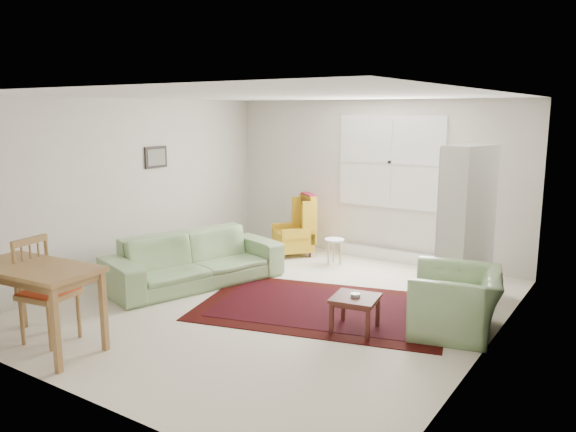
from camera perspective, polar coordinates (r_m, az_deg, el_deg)
The scene contains 10 objects.
room at distance 6.80m, azimuth -0.28°, elevation 1.58°, with size 5.04×5.54×2.51m.
rug at distance 6.83m, azimuth 3.48°, elevation -9.19°, with size 2.90×1.86×0.03m, color black, non-canonical shape.
sofa at distance 7.70m, azimuth -9.46°, elevation -3.40°, with size 2.37×0.93×0.96m, color #82A56E.
armchair at distance 6.26m, azimuth 16.68°, elevation -7.72°, with size 1.04×0.91×0.81m, color #82A56E.
wingback_chair at distance 9.11m, azimuth 0.53°, elevation -0.89°, with size 0.58×0.62×1.01m, color gold, non-canonical shape.
coffee_table at distance 6.13m, azimuth 6.83°, elevation -9.80°, with size 0.47×0.47×0.39m, color #471C15, non-canonical shape.
stool at distance 8.67m, azimuth 4.71°, elevation -3.59°, with size 0.30×0.30×0.40m, color white, non-canonical shape.
cabinet at distance 7.45m, azimuth 17.72°, elevation -0.47°, with size 0.40×0.77×1.91m, color silver, non-canonical shape.
desk at distance 6.11m, azimuth -24.17°, elevation -8.46°, with size 1.34×0.67×0.85m, color olive, non-canonical shape.
desk_chair at distance 6.21m, azimuth -23.15°, elevation -7.03°, with size 0.47×0.47×1.07m, color olive, non-canonical shape.
Camera 1 is at (3.74, -5.38, 2.33)m, focal length 35.00 mm.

